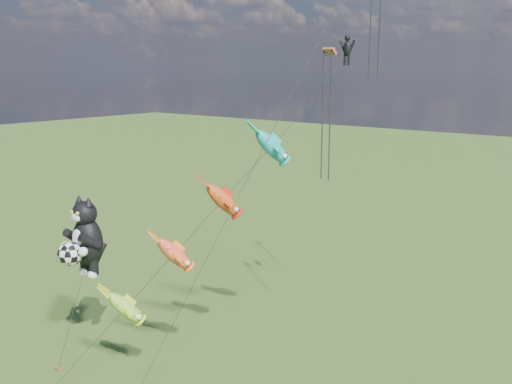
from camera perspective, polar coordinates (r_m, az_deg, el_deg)
The scene contains 3 objects.
cat_kite_rig at distance 38.09m, azimuth -16.87°, elevation -4.45°, with size 2.47×4.14×10.69m.
fish_windsock_rig at distance 33.79m, azimuth -5.80°, elevation -3.57°, with size 9.91×12.66×16.66m.
parafoil_rig at distance 36.06m, azimuth 8.77°, elevation 13.72°, with size 6.64×16.61×27.25m.
Camera 1 is at (35.05, -16.01, 18.57)m, focal length 40.00 mm.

